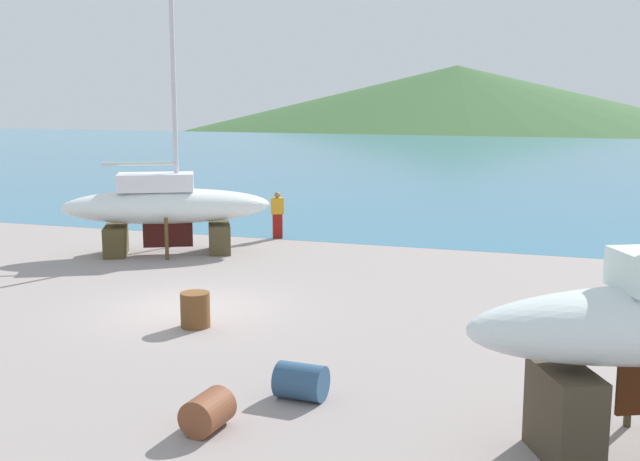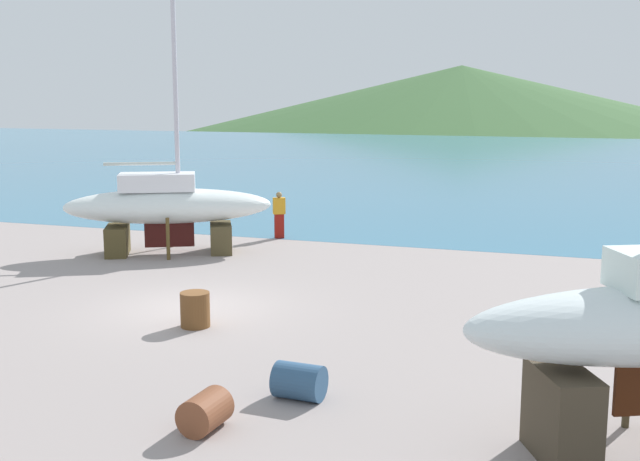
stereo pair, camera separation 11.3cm
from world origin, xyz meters
TOP-DOWN VIEW (x-y plane):
  - ground_plane at (0.00, -2.48)m, footprint 48.06×48.06m
  - sea_water at (0.00, 46.07)m, footprint 166.38×73.08m
  - headland_hill at (-14.32, 138.39)m, footprint 177.91×177.91m
  - sailboat_large_starboard at (-3.97, 5.97)m, footprint 6.99×4.82m
  - worker at (-1.48, 9.76)m, footprint 0.50×0.43m
  - barrel_tar_black at (3.63, -6.52)m, footprint 0.68×0.85m
  - barrel_rust_mid at (4.59, -4.80)m, footprint 0.90×0.70m
  - barrel_tipped_right at (0.82, -1.42)m, footprint 0.82×0.82m

SIDE VIEW (x-z plane):
  - ground_plane at x=0.00m, z-range 0.00..0.00m
  - sea_water at x=0.00m, z-range 0.00..0.00m
  - headland_hill at x=-14.32m, z-range -10.46..10.46m
  - barrel_tar_black at x=3.63m, z-range 0.00..0.62m
  - barrel_rust_mid at x=4.59m, z-range 0.00..0.65m
  - barrel_tipped_right at x=0.82m, z-range 0.00..0.81m
  - worker at x=-1.48m, z-range 0.03..1.76m
  - sailboat_large_starboard at x=-3.97m, z-range -4.26..7.47m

